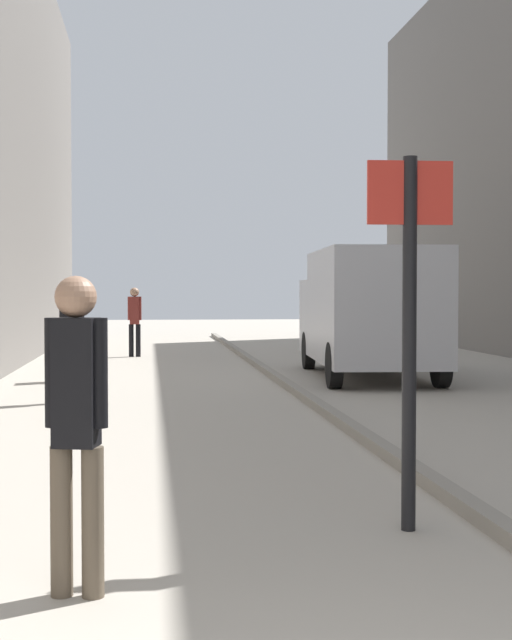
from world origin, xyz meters
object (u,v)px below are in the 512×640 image
Objects in this scene: pedestrian_mid_block at (135,317)px; street_sign_post at (409,309)px; delivery_van at (368,310)px; cafe_chair_near_window at (67,352)px; pedestrian_main_foreground at (72,331)px; pedestrian_far_crossing at (76,412)px.

street_sign_post is (2.17, -17.29, 0.52)m from pedestrian_mid_block.
cafe_chair_near_window is at bearing -174.74° from delivery_van.
pedestrian_main_foreground is at bearing -67.82° from street_sign_post.
pedestrian_far_crossing is at bearing 28.72° from street_sign_post.
delivery_van reaches higher than pedestrian_mid_block.
pedestrian_far_crossing is 12.11m from cafe_chair_near_window.
street_sign_post is (2.95, -7.72, 0.48)m from pedestrian_main_foreground.
delivery_van is (4.60, 12.22, 0.30)m from pedestrian_far_crossing.
pedestrian_main_foreground is at bearing -144.33° from delivery_van.
delivery_van is at bearing 87.59° from cafe_chair_near_window.
pedestrian_main_foreground is at bearing 2.39° from cafe_chair_near_window.
cafe_chair_near_window is (-1.14, -6.37, -0.47)m from pedestrian_mid_block.
pedestrian_mid_block is 0.31× the size of delivery_van.
pedestrian_main_foreground is 3.26m from cafe_chair_near_window.
pedestrian_main_foreground reaches higher than pedestrian_mid_block.
pedestrian_mid_block is 7.71m from delivery_van.
delivery_van is 2.19× the size of street_sign_post.
pedestrian_far_crossing is at bearing -91.38° from pedestrian_main_foreground.
street_sign_post is at bearing 12.77° from cafe_chair_near_window.
delivery_van is at bearing -100.98° from street_sign_post.
cafe_chair_near_window is (-0.36, 3.19, -0.52)m from pedestrian_main_foreground.
cafe_chair_near_window is (-3.32, 10.92, -1.00)m from street_sign_post.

